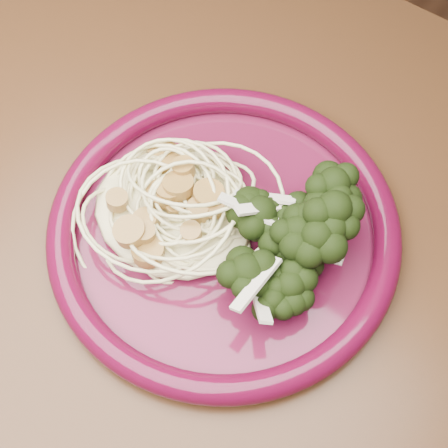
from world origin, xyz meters
TOP-DOWN VIEW (x-y plane):
  - dining_table at (0.00, 0.00)m, footprint 1.20×0.80m
  - dinner_plate at (-0.00, 0.03)m, footprint 0.39×0.39m
  - spaghetti_pile at (-0.05, 0.01)m, footprint 0.18×0.17m
  - scallop_cluster at (-0.05, 0.01)m, footprint 0.16×0.16m
  - broccoli_pile at (0.06, 0.04)m, footprint 0.14×0.19m
  - onion_garnish at (0.06, 0.04)m, footprint 0.10×0.12m

SIDE VIEW (x-z plane):
  - dining_table at x=0.00m, z-range 0.28..1.03m
  - dinner_plate at x=0.00m, z-range 0.75..0.77m
  - spaghetti_pile at x=-0.05m, z-range 0.76..0.79m
  - broccoli_pile at x=0.06m, z-range 0.76..0.82m
  - scallop_cluster at x=-0.05m, z-range 0.79..0.84m
  - onion_garnish at x=0.06m, z-range 0.79..0.85m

